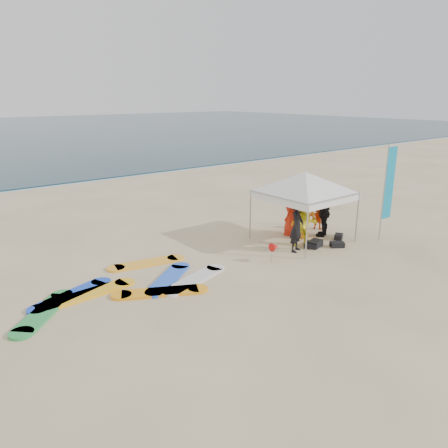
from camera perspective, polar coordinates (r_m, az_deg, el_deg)
ground at (r=12.45m, az=9.36°, el=-7.58°), size 120.00×120.00×0.00m
shoreline_foam at (r=27.55m, az=-19.95°, el=5.02°), size 160.00×1.20×0.01m
person_black_a at (r=14.61m, az=9.49°, el=-0.36°), size 0.73×0.62×1.70m
person_yellow at (r=15.15m, az=10.59°, el=-0.00°), size 0.98×0.94×1.60m
person_orange_a at (r=16.03m, az=10.45°, el=1.04°), size 1.16×0.78×1.66m
person_black_b at (r=16.38m, az=12.97°, el=1.55°), size 1.17×0.83×1.84m
person_orange_b at (r=16.32m, az=8.98°, el=1.89°), size 1.12×0.97×1.94m
person_seated at (r=17.34m, az=12.20°, el=0.84°), size 0.54×0.89×0.92m
canopy_tent at (r=15.42m, az=10.58°, el=6.66°), size 3.76×3.76×2.83m
feather_flag at (r=16.39m, az=20.71°, el=4.85°), size 0.58×0.04×3.43m
marker_pennant at (r=13.69m, az=6.66°, el=-2.96°), size 0.28×0.28×0.64m
gear_pile at (r=15.53m, az=12.74°, el=-2.44°), size 1.97×1.10×0.22m
surfboard_spread at (r=12.24m, az=-12.50°, el=-8.03°), size 5.87×3.22×0.07m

